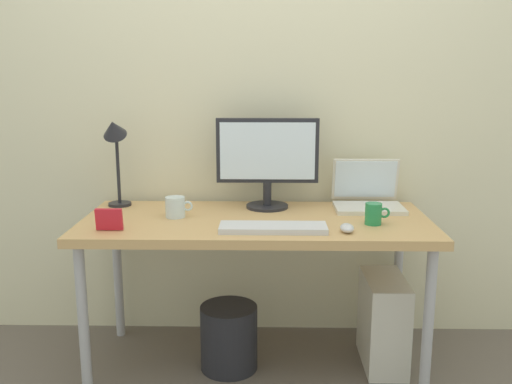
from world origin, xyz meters
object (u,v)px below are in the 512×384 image
Objects in this scene: coffee_mug at (374,214)px; computer_tower at (383,321)px; desk at (256,231)px; wastebasket at (229,337)px; laptop at (367,196)px; glass_cup at (176,207)px; monitor at (267,158)px; mouse at (347,228)px; keyboard at (273,228)px; photo_frame at (109,219)px; desk_lamp at (115,142)px.

computer_tower is (0.09, 0.10, -0.54)m from coffee_mug.
desk is 5.12× the size of wastebasket.
glass_cup is at bearing -167.12° from laptop.
desk is at bearing 20.38° from wastebasket.
mouse is (0.32, -0.41, -0.22)m from monitor.
monitor is 0.51m from laptop.
monitor is 0.57m from mouse.
keyboard is at bearing -36.95° from wastebasket.
laptop is at bearing 20.80° from photo_frame.
glass_cup is 0.29× the size of computer_tower.
coffee_mug is (0.43, 0.10, 0.03)m from keyboard.
laptop reaches higher than computer_tower.
photo_frame is 1.32m from computer_tower.
monitor is 4.54× the size of coffee_mug.
photo_frame is (-1.10, -0.12, 0.00)m from coffee_mug.
mouse is (0.30, -0.02, 0.01)m from keyboard.
mouse is (1.04, -0.41, -0.30)m from desk_lamp.
computer_tower is 1.40× the size of wastebasket.
monitor is 0.93m from computer_tower.
glass_cup is at bearing 43.45° from photo_frame.
monitor is 4.37× the size of photo_frame.
desk_lamp is 3.62× the size of glass_cup.
coffee_mug is at bearing -3.96° from wastebasket.
photo_frame reaches higher than desk.
desk_lamp reaches higher than mouse.
glass_cup is (-0.86, 0.10, -0.00)m from coffee_mug.
photo_frame is 0.78m from wastebasket.
laptop is at bearing 70.14° from mouse.
wastebasket is at bearing -14.49° from glass_cup.
mouse reaches higher than desk.
laptop reaches higher than wastebasket.
monitor is 5.34× the size of mouse.
glass_cup is 0.65m from wastebasket.
computer_tower is at bearing -19.67° from monitor.
desk_lamp is (-0.72, 0.00, 0.07)m from monitor.
wastebasket is (-0.65, -0.26, -0.61)m from laptop.
laptop is 0.46m from mouse.
wastebasket is at bearing -124.93° from monitor.
photo_frame is (-0.60, -0.21, 0.11)m from desk.
monitor is 0.85m from wastebasket.
desk is 12.53× the size of glass_cup.
laptop is 0.31m from coffee_mug.
desk_lamp is 1.48× the size of wastebasket.
wastebasket is at bearing -175.61° from computer_tower.
laptop is 0.93m from wastebasket.
keyboard is at bearing 177.01° from mouse.
photo_frame reaches higher than computer_tower.
coffee_mug is (0.50, -0.09, 0.11)m from desk.
desk_lamp reaches higher than wastebasket.
desk is 13.97× the size of photo_frame.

